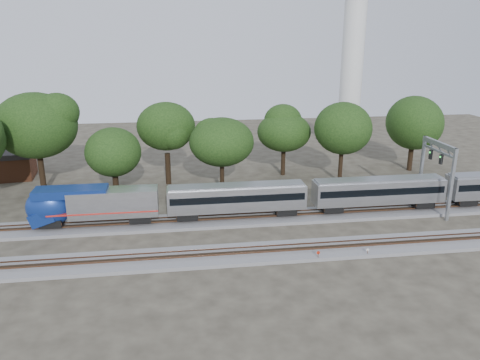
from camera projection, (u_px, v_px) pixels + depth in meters
The scene contains 16 objects.
ground at pixel (250, 240), 54.30m from camera, with size 160.00×160.00×0.00m, color #383328.
track_far at pixel (243, 219), 59.91m from camera, with size 160.00×5.00×0.73m.
track_near at pixel (257, 253), 50.46m from camera, with size 160.00×5.00×0.73m.
train at pixel (380, 190), 61.47m from camera, with size 90.60×3.12×4.61m.
switch_stand_red at pixel (318, 255), 49.00m from camera, with size 0.36×0.07×1.12m.
switch_stand_white at pixel (368, 252), 49.91m from camera, with size 0.31×0.07×0.98m.
switch_lever at pixel (326, 257), 49.83m from camera, with size 0.50×0.30×0.30m, color #512D19.
signal_gantry at pixel (437, 161), 61.40m from camera, with size 0.66×7.80×9.49m.
brick_building at pixel (3, 165), 77.09m from camera, with size 10.16×7.71×4.54m.
tree_1 at pixel (36, 126), 67.95m from camera, with size 10.32×10.32×14.54m.
tree_2 at pixel (113, 152), 65.20m from camera, with size 7.25×7.25×10.23m.
tree_3 at pixel (166, 126), 72.04m from camera, with size 9.44×9.44×13.31m.
tree_4 at pixel (222, 142), 68.57m from camera, with size 7.87×7.87×11.09m.
tree_5 at pixel (284, 132), 77.48m from camera, with size 7.48×7.48×10.55m.
tree_6 at pixel (343, 128), 73.14m from camera, with size 8.93×8.93×12.59m.
tree_7 at pixel (414, 123), 79.83m from camera, with size 8.55×8.55×12.06m.
Camera 1 is at (-8.22, -49.13, 22.73)m, focal length 35.00 mm.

